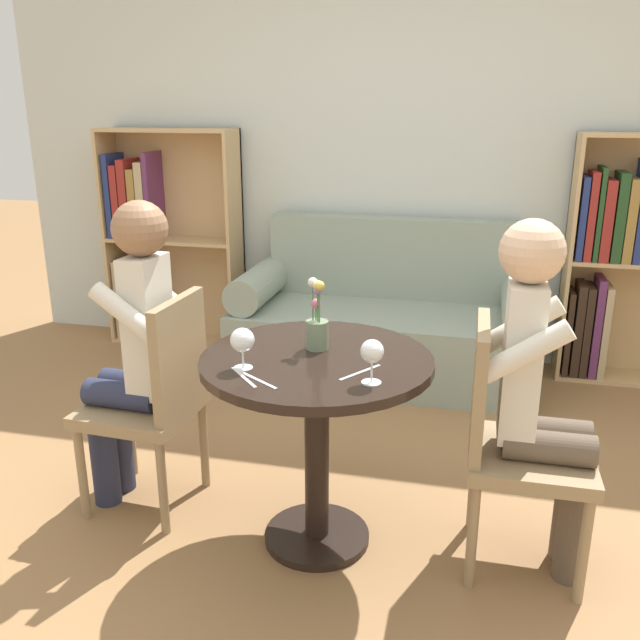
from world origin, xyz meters
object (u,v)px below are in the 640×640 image
(bookshelf_right, at_px, (623,264))
(wine_glass_right, at_px, (372,353))
(bookshelf_left, at_px, (157,241))
(person_left, at_px, (133,349))
(person_right, at_px, (542,392))
(couch, at_px, (385,325))
(wine_glass_left, at_px, (242,341))
(chair_right, at_px, (510,437))
(flower_vase, at_px, (317,323))
(chair_left, at_px, (156,395))

(bookshelf_right, height_order, wine_glass_right, bookshelf_right)
(bookshelf_left, bearing_deg, person_left, -66.14)
(bookshelf_right, height_order, person_right, bookshelf_right)
(couch, relative_size, bookshelf_left, 1.23)
(person_right, height_order, wine_glass_left, person_right)
(couch, xyz_separation_m, wine_glass_left, (-0.21, -1.90, 0.54))
(bookshelf_left, xyz_separation_m, chair_right, (2.29, -1.96, -0.21))
(bookshelf_right, bearing_deg, flower_vase, -125.38)
(person_left, bearing_deg, chair_right, 91.06)
(chair_left, relative_size, wine_glass_right, 6.17)
(chair_right, xyz_separation_m, wine_glass_right, (-0.45, -0.23, 0.36))
(wine_glass_right, bearing_deg, person_right, 23.39)
(chair_right, relative_size, person_right, 0.72)
(bookshelf_right, distance_m, chair_right, 2.08)
(wine_glass_left, bearing_deg, flower_vase, 51.29)
(person_right, distance_m, wine_glass_right, 0.62)
(person_right, bearing_deg, couch, 23.86)
(chair_left, bearing_deg, couch, 160.61)
(bookshelf_right, distance_m, person_left, 2.85)
(bookshelf_right, bearing_deg, wine_glass_left, -125.76)
(person_right, bearing_deg, person_left, 87.78)
(bookshelf_left, bearing_deg, wine_glass_left, -57.21)
(couch, distance_m, wine_glass_right, 2.01)
(bookshelf_right, height_order, chair_left, bookshelf_right)
(chair_left, bearing_deg, wine_glass_left, 64.75)
(chair_right, relative_size, person_left, 0.71)
(wine_glass_right, bearing_deg, wine_glass_left, 176.99)
(bookshelf_left, bearing_deg, flower_vase, -50.40)
(wine_glass_left, bearing_deg, chair_right, 13.22)
(person_left, bearing_deg, person_right, 91.22)
(couch, height_order, flower_vase, flower_vase)
(wine_glass_left, relative_size, wine_glass_right, 0.97)
(couch, bearing_deg, person_right, -65.64)
(bookshelf_left, distance_m, wine_glass_left, 2.58)
(person_left, xyz_separation_m, person_right, (1.53, -0.05, -0.00))
(couch, bearing_deg, wine_glass_left, -96.40)
(bookshelf_right, bearing_deg, chair_left, -136.57)
(bookshelf_right, xyz_separation_m, chair_right, (-0.67, -1.96, -0.21))
(chair_left, xyz_separation_m, flower_vase, (0.66, -0.01, 0.35))
(chair_left, xyz_separation_m, wine_glass_left, (0.47, -0.25, 0.35))
(chair_left, relative_size, wine_glass_left, 6.34)
(person_left, bearing_deg, bookshelf_right, 135.07)
(bookshelf_left, distance_m, person_right, 3.08)
(couch, xyz_separation_m, wine_glass_right, (0.22, -1.93, 0.54))
(wine_glass_left, distance_m, wine_glass_right, 0.44)
(couch, height_order, bookshelf_left, bookshelf_left)
(chair_right, relative_size, wine_glass_left, 6.34)
(chair_right, distance_m, person_right, 0.20)
(bookshelf_right, distance_m, wine_glass_left, 2.68)
(couch, height_order, wine_glass_right, couch)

